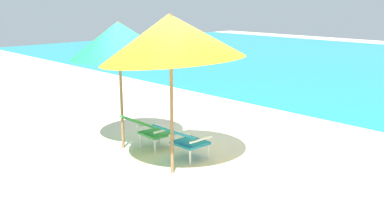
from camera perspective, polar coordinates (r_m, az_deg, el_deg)
ground_plane at (r=10.88m, az=14.24°, el=-0.56°), size 40.00×40.00×0.00m
lounge_chair_left at (r=7.88m, az=-5.66°, el=-2.69°), size 0.57×0.90×0.68m
lounge_chair_right at (r=7.31m, az=-1.23°, el=-3.95°), size 0.55×0.88×0.68m
beach_umbrella_left at (r=7.74m, az=-9.55°, el=8.87°), size 1.83×1.85×2.34m
beach_umbrella_right at (r=6.45m, az=-2.80°, el=9.24°), size 2.82×2.80×2.55m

